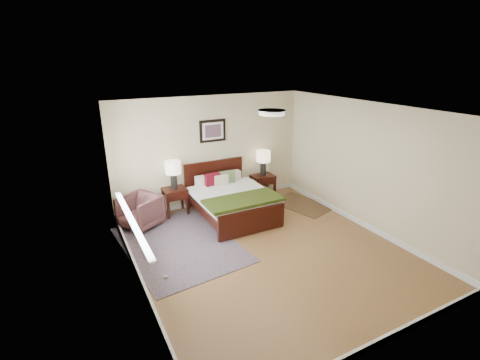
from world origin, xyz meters
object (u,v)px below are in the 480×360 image
at_px(lamp_left, 173,170).
at_px(armchair, 140,211).
at_px(nightstand_right, 263,183).
at_px(lamp_right, 263,158).
at_px(bed, 231,196).
at_px(rug_persian, 179,244).
at_px(nightstand_left, 175,194).

bearing_deg(lamp_left, armchair, -161.79).
height_order(nightstand_right, lamp_right, lamp_right).
height_order(lamp_left, armchair, lamp_left).
distance_m(bed, lamp_right, 1.49).
bearing_deg(armchair, lamp_right, 64.78).
bearing_deg(rug_persian, nightstand_right, 21.12).
bearing_deg(bed, armchair, 167.07).
relative_size(bed, armchair, 2.58).
distance_m(nightstand_left, lamp_left, 0.55).
relative_size(nightstand_right, armchair, 0.75).
height_order(nightstand_left, rug_persian, nightstand_left).
relative_size(bed, lamp_left, 3.08).
height_order(bed, lamp_right, lamp_right).
distance_m(nightstand_right, rug_persian, 2.94).
xyz_separation_m(nightstand_right, lamp_left, (-2.24, 0.01, 0.67)).
relative_size(nightstand_left, nightstand_right, 1.07).
relative_size(nightstand_right, rug_persian, 0.21).
distance_m(nightstand_left, lamp_right, 2.30).
bearing_deg(lamp_right, rug_persian, -152.98).
relative_size(nightstand_left, lamp_right, 0.96).
relative_size(lamp_left, armchair, 0.84).
xyz_separation_m(bed, nightstand_right, (1.22, 0.68, -0.13)).
relative_size(nightstand_right, lamp_right, 0.89).
height_order(nightstand_left, lamp_left, lamp_left).
xyz_separation_m(nightstand_right, armchair, (-3.06, -0.26, -0.01)).
height_order(lamp_right, armchair, lamp_right).
height_order(nightstand_left, lamp_right, lamp_right).
distance_m(nightstand_right, armchair, 3.07).
bearing_deg(rug_persian, armchair, 107.31).
relative_size(armchair, rug_persian, 0.28).
bearing_deg(armchair, rug_persian, -7.29).
xyz_separation_m(lamp_right, armchair, (-3.06, -0.27, -0.64)).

